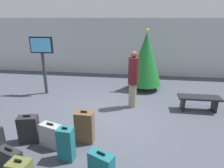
% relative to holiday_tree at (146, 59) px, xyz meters
% --- Properties ---
extents(ground_plane, '(16.00, 16.00, 0.00)m').
position_rel_holiday_tree_xyz_m(ground_plane, '(-1.15, -2.50, -1.29)').
color(ground_plane, '#424754').
extents(back_wall, '(16.00, 0.20, 2.84)m').
position_rel_holiday_tree_xyz_m(back_wall, '(-1.15, 2.16, 0.13)').
color(back_wall, '#B7BCC1').
rests_on(back_wall, ground_plane).
extents(holiday_tree, '(1.35, 1.35, 2.47)m').
position_rel_holiday_tree_xyz_m(holiday_tree, '(0.00, 0.00, 0.00)').
color(holiday_tree, '#4C3319').
rests_on(holiday_tree, ground_plane).
extents(flight_info_kiosk, '(0.86, 0.12, 2.20)m').
position_rel_holiday_tree_xyz_m(flight_info_kiosk, '(-3.86, -1.00, 0.24)').
color(flight_info_kiosk, '#333338').
rests_on(flight_info_kiosk, ground_plane).
extents(waiting_bench, '(1.31, 0.44, 0.48)m').
position_rel_holiday_tree_xyz_m(waiting_bench, '(1.69, -1.78, -0.94)').
color(waiting_bench, black).
rests_on(waiting_bench, ground_plane).
extents(traveller_0, '(0.46, 0.46, 1.89)m').
position_rel_holiday_tree_xyz_m(traveller_0, '(-0.44, -1.79, -0.29)').
color(traveller_0, gray).
rests_on(traveller_0, ground_plane).
extents(suitcase_0, '(0.53, 0.41, 0.56)m').
position_rel_holiday_tree_xyz_m(suitcase_0, '(-0.90, -4.95, -1.03)').
color(suitcase_0, '#19606B').
rests_on(suitcase_0, ground_plane).
extents(suitcase_2, '(0.54, 0.37, 0.61)m').
position_rel_holiday_tree_xyz_m(suitcase_2, '(-2.23, -4.18, -1.00)').
color(suitcase_2, '#9EA0A5').
rests_on(suitcase_2, ground_plane).
extents(suitcase_3, '(0.43, 0.28, 0.82)m').
position_rel_holiday_tree_xyz_m(suitcase_3, '(-1.51, -3.88, -0.90)').
color(suitcase_3, brown).
rests_on(suitcase_3, ground_plane).
extents(suitcase_4, '(0.34, 0.25, 0.78)m').
position_rel_holiday_tree_xyz_m(suitcase_4, '(-1.72, -4.56, -0.92)').
color(suitcase_4, '#19606B').
rests_on(suitcase_4, ground_plane).
extents(suitcase_6, '(0.50, 0.35, 0.71)m').
position_rel_holiday_tree_xyz_m(suitcase_6, '(-2.84, -4.07, -0.95)').
color(suitcase_6, '#232326').
rests_on(suitcase_6, ground_plane).
extents(suitcase_7, '(0.52, 0.33, 0.64)m').
position_rel_holiday_tree_xyz_m(suitcase_7, '(-2.57, -5.16, -0.99)').
color(suitcase_7, '#232326').
rests_on(suitcase_7, ground_plane).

